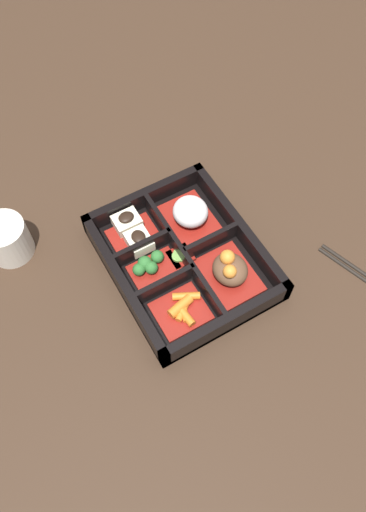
% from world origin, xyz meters
% --- Properties ---
extents(ground_plane, '(3.00, 3.00, 0.00)m').
position_xyz_m(ground_plane, '(0.00, 0.00, 0.00)').
color(ground_plane, '#382619').
extents(bento_base, '(0.28, 0.23, 0.01)m').
position_xyz_m(bento_base, '(0.00, 0.00, 0.01)').
color(bento_base, black).
rests_on(bento_base, ground_plane).
extents(bento_rim, '(0.28, 0.23, 0.04)m').
position_xyz_m(bento_rim, '(-0.00, -0.00, 0.02)').
color(bento_rim, black).
rests_on(bento_rim, ground_plane).
extents(bowl_rice, '(0.10, 0.08, 0.05)m').
position_xyz_m(bowl_rice, '(-0.06, 0.05, 0.03)').
color(bowl_rice, maroon).
rests_on(bowl_rice, bento_base).
extents(bowl_stew, '(0.10, 0.08, 0.05)m').
position_xyz_m(bowl_stew, '(0.06, 0.05, 0.03)').
color(bowl_stew, maroon).
rests_on(bowl_stew, bento_base).
extents(bowl_tofu, '(0.08, 0.08, 0.03)m').
position_xyz_m(bowl_tofu, '(-0.08, -0.05, 0.02)').
color(bowl_tofu, maroon).
rests_on(bowl_tofu, bento_base).
extents(bowl_greens, '(0.06, 0.08, 0.03)m').
position_xyz_m(bowl_greens, '(-0.01, -0.05, 0.02)').
color(bowl_greens, maroon).
rests_on(bowl_greens, bento_base).
extents(bowl_carrots, '(0.07, 0.08, 0.02)m').
position_xyz_m(bowl_carrots, '(0.08, -0.05, 0.02)').
color(bowl_carrots, maroon).
rests_on(bowl_carrots, bento_base).
extents(bowl_pickles, '(0.04, 0.04, 0.01)m').
position_xyz_m(bowl_pickles, '(-0.01, 0.00, 0.01)').
color(bowl_pickles, maroon).
rests_on(bowl_pickles, bento_base).
extents(tea_cup, '(0.07, 0.07, 0.07)m').
position_xyz_m(tea_cup, '(-0.16, -0.23, 0.04)').
color(tea_cup, beige).
rests_on(tea_cup, ground_plane).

